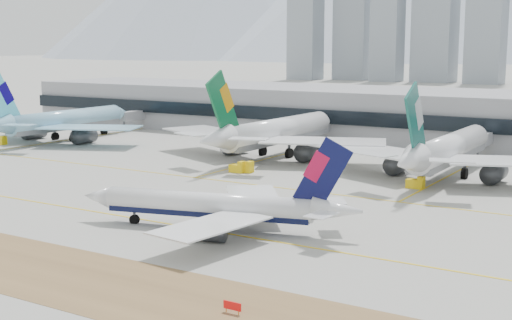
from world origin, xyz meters
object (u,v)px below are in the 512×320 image
Objects in this scene: widebody_korean at (61,122)px; widebody_eva at (274,133)px; taxiing_airliner at (218,207)px; terminal at (419,116)px; widebody_cathay at (447,151)px.

widebody_korean is 70.25m from widebody_eva.
terminal is (-8.69, 118.71, 3.77)m from taxiing_airliner.
widebody_eva is 0.23× the size of terminal.
taxiing_airliner is 64.75m from widebody_cathay.
widebody_eva is at bearing -86.14° from widebody_korean.
widebody_eva is at bearing -112.39° from terminal.
widebody_cathay is (16.86, 62.48, 2.14)m from taxiing_airliner.
widebody_eva reaches higher than widebody_korean.
taxiing_airliner is at bearing -85.81° from terminal.
widebody_cathay is (116.41, 1.34, 0.09)m from widebody_korean.
widebody_cathay reaches higher than widebody_korean.
widebody_cathay reaches higher than terminal.
widebody_cathay is (46.49, -5.39, -0.31)m from widebody_eva.
widebody_korean is at bearing -46.36° from taxiing_airliner.
taxiing_airliner is 0.74× the size of widebody_korean.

